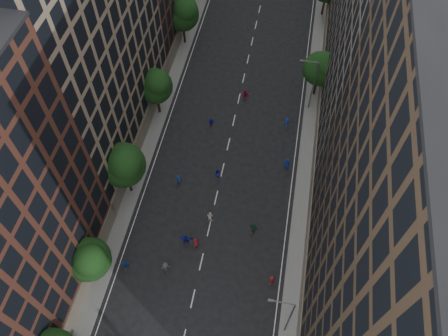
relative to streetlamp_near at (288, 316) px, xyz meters
name	(u,v)px	position (x,y,z in m)	size (l,w,h in m)	color
ground	(233,123)	(-10.37, 28.00, -5.17)	(240.00, 240.00, 0.00)	black
sidewalk_left	(168,76)	(-22.37, 35.50, -5.09)	(4.00, 105.00, 0.15)	slate
sidewalk_right	(319,97)	(1.63, 35.50, -5.09)	(4.00, 105.00, 0.15)	slate
bldg_left_b	(63,35)	(-29.37, 23.00, 11.83)	(14.00, 26.00, 34.00)	#92795F
bldg_right_a	(424,251)	(8.63, 3.00, 12.83)	(14.00, 30.00, 36.00)	#463525
bldg_right_b	(402,28)	(8.63, 32.00, 11.33)	(14.00, 28.00, 33.00)	#655E53
tree_left_1	(89,260)	(-21.39, 1.86, 0.38)	(4.80, 4.80, 8.21)	black
tree_left_2	(124,164)	(-21.36, 13.83, 1.19)	(5.60, 5.60, 9.45)	black
tree_left_3	(156,85)	(-21.38, 27.85, 0.65)	(5.00, 5.00, 8.58)	black
tree_left_4	(183,13)	(-21.37, 43.84, 0.93)	(5.40, 5.40, 9.08)	black
tree_right_a	(321,68)	(1.02, 35.85, 0.46)	(5.00, 5.00, 8.39)	black
streetlamp_near	(288,316)	(0.00, 0.00, 0.00)	(2.64, 0.22, 9.06)	#595B60
streetlamp_far	(312,83)	(0.00, 33.00, 0.00)	(2.64, 0.22, 9.06)	#595B60
skater_4	(126,265)	(-18.87, 3.65, -4.26)	(1.06, 0.44, 1.81)	#1647B4
skater_6	(196,242)	(-11.44, 7.97, -4.37)	(0.78, 0.51, 1.60)	maroon
skater_7	(272,279)	(-1.87, 5.08, -4.31)	(0.62, 0.41, 1.71)	maroon
skater_8	(210,216)	(-10.48, 11.75, -4.34)	(0.80, 0.63, 1.65)	white
skater_9	(166,267)	(-14.18, 4.24, -4.29)	(1.13, 0.65, 1.75)	#444349
skater_10	(253,228)	(-4.90, 11.11, -4.22)	(1.11, 0.46, 1.89)	#1A5834
skater_11	(186,239)	(-12.71, 8.09, -4.26)	(1.69, 0.54, 1.82)	#1420A5
skater_12	(287,164)	(-1.87, 21.50, -4.26)	(0.88, 0.58, 1.81)	navy
skater_13	(179,180)	(-15.61, 16.26, -4.25)	(0.67, 0.44, 1.83)	#143BA4
skater_14	(218,173)	(-10.80, 18.24, -4.31)	(0.84, 0.65, 1.72)	#1729BC
skater_15	(287,123)	(-2.68, 28.74, -4.34)	(1.07, 0.61, 1.65)	#123298
skater_16	(211,122)	(-13.42, 26.82, -4.37)	(0.94, 0.39, 1.60)	#1617B6
skater_17	(245,94)	(-9.43, 33.16, -4.30)	(1.61, 0.51, 1.74)	#AF1D3D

